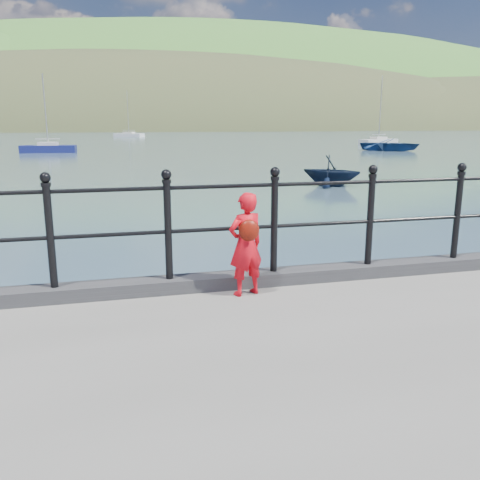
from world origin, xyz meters
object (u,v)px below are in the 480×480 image
object	(u,v)px
launch_navy	(331,171)
sailboat_deep	(129,135)
child	(246,244)
sailboat_port	(49,149)
launch_blue	(390,145)
sailboat_far	(378,142)
railing	(222,216)

from	to	relation	value
launch_navy	sailboat_deep	world-z (taller)	sailboat_deep
child	launch_navy	size ratio (longest dim) A/B	0.42
launch_navy	sailboat_port	size ratio (longest dim) A/B	0.35
launch_blue	sailboat_far	size ratio (longest dim) A/B	0.67
launch_blue	launch_navy	bearing A→B (deg)	-167.75
sailboat_deep	child	bearing A→B (deg)	-55.67
child	launch_navy	xyz separation A→B (m)	(8.35, 16.25, -0.87)
launch_navy	sailboat_far	size ratio (longest dim) A/B	0.30
launch_blue	sailboat_port	xyz separation A→B (m)	(-33.43, 4.91, -0.27)
railing	sailboat_port	size ratio (longest dim) A/B	2.44
railing	launch_blue	bearing A→B (deg)	57.45
railing	sailboat_deep	size ratio (longest dim) A/B	1.99
child	sailboat_port	bearing A→B (deg)	-99.00
launch_blue	sailboat_deep	size ratio (longest dim) A/B	0.65
launch_blue	sailboat_port	size ratio (longest dim) A/B	0.79
sailboat_far	sailboat_deep	xyz separation A→B (m)	(-30.15, 44.81, -0.00)
launch_navy	sailboat_far	distance (m)	46.49
sailboat_deep	sailboat_port	world-z (taller)	sailboat_deep
railing	child	bearing A→B (deg)	-58.44
launch_navy	sailboat_deep	xyz separation A→B (m)	(-5.66, 84.33, -0.35)
sailboat_far	launch_navy	bearing A→B (deg)	-144.60
launch_blue	railing	bearing A→B (deg)	-165.24
child	railing	bearing A→B (deg)	-75.84
launch_navy	sailboat_far	bearing A→B (deg)	11.07
sailboat_port	sailboat_deep	bearing A→B (deg)	84.18
sailboat_deep	railing	bearing A→B (deg)	-55.78
launch_blue	launch_navy	world-z (taller)	launch_navy
child	launch_navy	world-z (taller)	child
sailboat_deep	sailboat_far	bearing A→B (deg)	-20.21
railing	launch_navy	bearing A→B (deg)	61.85
child	launch_blue	world-z (taller)	child
railing	sailboat_port	bearing A→B (deg)	98.23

